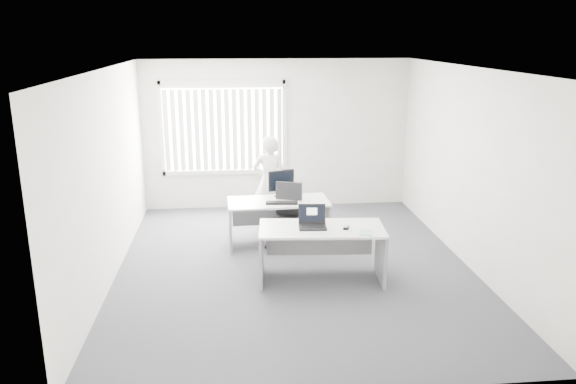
{
  "coord_description": "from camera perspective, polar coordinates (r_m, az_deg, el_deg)",
  "views": [
    {
      "loc": [
        -0.83,
        -7.45,
        3.23
      ],
      "look_at": [
        -0.07,
        0.15,
        1.08
      ],
      "focal_mm": 35.0,
      "sensor_mm": 36.0,
      "label": 1
    }
  ],
  "objects": [
    {
      "name": "desk_far",
      "position": [
        8.84,
        -1.0,
        -2.13
      ],
      "size": [
        1.6,
        0.8,
        0.72
      ],
      "rotation": [
        0.0,
        0.0,
        0.04
      ],
      "color": "silver",
      "rests_on": "ground"
    },
    {
      "name": "wall_right",
      "position": [
        8.36,
        17.95,
        2.33
      ],
      "size": [
        0.02,
        6.0,
        2.8
      ],
      "primitive_type": "cube",
      "color": "beige",
      "rests_on": "ground"
    },
    {
      "name": "office_chair",
      "position": [
        8.83,
        -0.12,
        -3.57
      ],
      "size": [
        0.72,
        0.72,
        1.0
      ],
      "rotation": [
        0.0,
        0.0,
        -0.33
      ],
      "color": "black",
      "rests_on": "ground"
    },
    {
      "name": "blinds",
      "position": [
        10.49,
        -6.58,
        6.26
      ],
      "size": [
        2.2,
        0.1,
        1.5
      ],
      "primitive_type": null,
      "color": "white",
      "rests_on": "wall_back"
    },
    {
      "name": "wall_back",
      "position": [
        10.64,
        -1.13,
        5.84
      ],
      "size": [
        5.0,
        0.02,
        2.8
      ],
      "primitive_type": "cube",
      "color": "beige",
      "rests_on": "ground"
    },
    {
      "name": "ceiling",
      "position": [
        7.51,
        0.69,
        12.46
      ],
      "size": [
        5.0,
        6.0,
        0.02
      ],
      "primitive_type": "cube",
      "color": "white",
      "rests_on": "wall_back"
    },
    {
      "name": "wall_left",
      "position": [
        7.85,
        -17.8,
        1.5
      ],
      "size": [
        0.02,
        6.0,
        2.8
      ],
      "primitive_type": "cube",
      "color": "beige",
      "rests_on": "ground"
    },
    {
      "name": "window",
      "position": [
        10.55,
        -6.58,
        6.48
      ],
      "size": [
        2.32,
        0.06,
        1.76
      ],
      "primitive_type": "cube",
      "color": "silver",
      "rests_on": "wall_back"
    },
    {
      "name": "monitor",
      "position": [
        8.93,
        -0.69,
        0.86
      ],
      "size": [
        0.46,
        0.26,
        0.44
      ],
      "primitive_type": null,
      "rotation": [
        0.0,
        0.0,
        0.32
      ],
      "color": "black",
      "rests_on": "desk_far"
    },
    {
      "name": "mouse",
      "position": [
        7.44,
        5.93,
        -3.59
      ],
      "size": [
        0.1,
        0.12,
        0.04
      ],
      "primitive_type": null,
      "rotation": [
        0.0,
        0.0,
        -0.41
      ],
      "color": "silver",
      "rests_on": "paper_sheet"
    },
    {
      "name": "paper_sheet",
      "position": [
        7.44,
        5.71,
        -3.75
      ],
      "size": [
        0.29,
        0.21,
        0.0
      ],
      "primitive_type": "cube",
      "rotation": [
        0.0,
        0.0,
        0.09
      ],
      "color": "silver",
      "rests_on": "desk_near"
    },
    {
      "name": "person",
      "position": [
        9.63,
        -1.86,
        1.1
      ],
      "size": [
        0.62,
        0.44,
        1.59
      ],
      "primitive_type": "imported",
      "rotation": [
        0.0,
        0.0,
        3.04
      ],
      "color": "silver",
      "rests_on": "ground"
    },
    {
      "name": "desk_near",
      "position": [
        7.55,
        3.42,
        -5.12
      ],
      "size": [
        1.71,
        0.91,
        0.76
      ],
      "rotation": [
        0.0,
        0.0,
        -0.08
      ],
      "color": "silver",
      "rests_on": "ground"
    },
    {
      "name": "ground",
      "position": [
        8.16,
        0.63,
        -7.56
      ],
      "size": [
        6.0,
        6.0,
        0.0
      ],
      "primitive_type": "plane",
      "color": "#4C4C53",
      "rests_on": "ground"
    },
    {
      "name": "laptop",
      "position": [
        7.4,
        2.52,
        -2.64
      ],
      "size": [
        0.39,
        0.35,
        0.28
      ],
      "primitive_type": null,
      "rotation": [
        0.0,
        0.0,
        -0.07
      ],
      "color": "black",
      "rests_on": "desk_near"
    },
    {
      "name": "booklet",
      "position": [
        7.33,
        7.95,
        -4.09
      ],
      "size": [
        0.22,
        0.26,
        0.01
      ],
      "primitive_type": "cube",
      "rotation": [
        0.0,
        0.0,
        -0.32
      ],
      "color": "white",
      "rests_on": "desk_near"
    },
    {
      "name": "keyboard",
      "position": [
        8.63,
        -0.63,
        -1.1
      ],
      "size": [
        0.5,
        0.21,
        0.02
      ],
      "primitive_type": "cube",
      "rotation": [
        0.0,
        0.0,
        -0.1
      ],
      "color": "black",
      "rests_on": "desk_far"
    },
    {
      "name": "wall_front",
      "position": [
        4.88,
        4.56,
        -6.31
      ],
      "size": [
        5.0,
        0.02,
        2.8
      ],
      "primitive_type": "cube",
      "color": "beige",
      "rests_on": "ground"
    }
  ]
}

